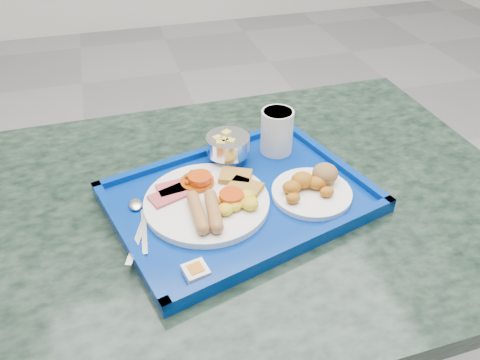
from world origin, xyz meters
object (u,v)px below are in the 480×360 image
object	(u,v)px
tray	(240,199)
fruit_bowl	(228,145)
table	(224,268)
bread_plate	(313,187)
juice_cup	(277,130)
main_plate	(211,199)

from	to	relation	value
tray	fruit_bowl	world-z (taller)	fruit_bowl
table	tray	xyz separation A→B (m)	(0.03, -0.02, 0.21)
bread_plate	juice_cup	size ratio (longest dim) A/B	1.59
fruit_bowl	juice_cup	size ratio (longest dim) A/B	0.94
table	juice_cup	distance (m)	0.33
tray	main_plate	xyz separation A→B (m)	(-0.06, -0.01, 0.02)
tray	bread_plate	bearing A→B (deg)	-12.17
bread_plate	juice_cup	xyz separation A→B (m)	(-0.02, 0.17, 0.04)
main_plate	fruit_bowl	xyz separation A→B (m)	(0.07, 0.13, 0.03)
tray	main_plate	world-z (taller)	main_plate
main_plate	bread_plate	bearing A→B (deg)	-5.88
tray	juice_cup	distance (m)	0.19
fruit_bowl	juice_cup	world-z (taller)	juice_cup
table	fruit_bowl	bearing A→B (deg)	68.18
table	main_plate	xyz separation A→B (m)	(-0.03, -0.03, 0.23)
table	bread_plate	xyz separation A→B (m)	(0.17, -0.05, 0.23)
table	fruit_bowl	xyz separation A→B (m)	(0.04, 0.10, 0.26)
table	fruit_bowl	size ratio (longest dim) A/B	13.45
main_plate	juice_cup	world-z (taller)	juice_cup
table	juice_cup	size ratio (longest dim) A/B	12.66
bread_plate	fruit_bowl	distance (m)	0.20
tray	juice_cup	xyz separation A→B (m)	(0.12, 0.14, 0.06)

